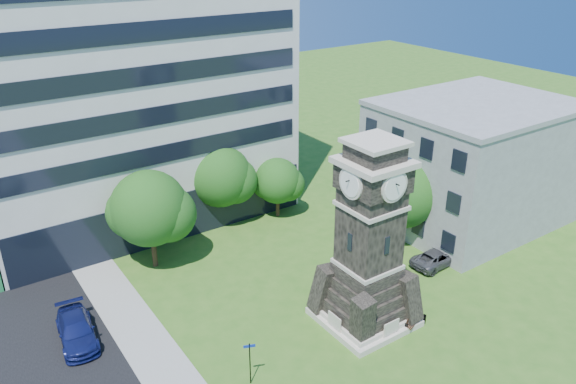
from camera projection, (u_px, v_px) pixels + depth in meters
ground at (348, 354)px, 33.19m from camera, size 160.00×160.00×0.00m
sidewalk at (164, 369)px, 32.04m from camera, size 3.00×70.00×0.06m
clock_tower at (368, 248)px, 34.04m from camera, size 5.40×5.40×12.22m
office_tall at (118, 50)px, 45.05m from camera, size 26.20×15.11×28.60m
office_low at (471, 162)px, 47.31m from camera, size 15.20×12.20×10.40m
car_street_north at (76, 330)px, 34.06m from camera, size 2.62×5.24×1.46m
car_east_lot at (437, 257)px, 42.04m from camera, size 4.45×2.21×1.21m
park_bench at (413, 320)px, 35.36m from camera, size 1.71×0.45×0.88m
street_sign at (250, 359)px, 30.34m from camera, size 0.65×0.07×2.72m
tree_nw at (151, 210)px, 40.29m from camera, size 6.13×5.58×7.58m
tree_nc at (221, 178)px, 46.64m from camera, size 5.79×5.26×7.08m
tree_ne at (278, 182)px, 48.40m from camera, size 4.38×3.98×5.36m
tree_east at (403, 194)px, 43.91m from camera, size 6.20×5.64×7.15m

